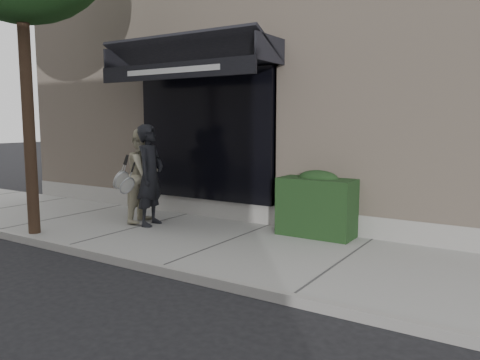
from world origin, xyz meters
The scene contains 7 objects.
ground centered at (0.00, 0.00, 0.00)m, with size 80.00×80.00×0.00m, color black.
sidewalk centered at (0.00, 0.00, 0.06)m, with size 20.00×3.00×0.12m, color gray.
curb centered at (0.00, -1.55, 0.07)m, with size 20.00×0.10×0.14m, color gray.
building_facade centered at (-0.01, 4.96, 2.74)m, with size 14.30×8.04×5.64m.
hedge centered at (1.10, 1.25, 0.66)m, with size 1.30×0.70×1.14m.
pedestrian_front centered at (-1.90, 0.29, 1.08)m, with size 0.75×0.96×1.91m.
pedestrian_back centered at (-2.20, 0.45, 1.03)m, with size 0.89×1.04×1.83m.
Camera 1 is at (4.25, -6.18, 2.08)m, focal length 35.00 mm.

